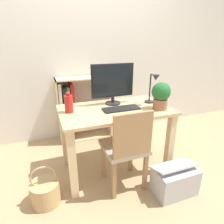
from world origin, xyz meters
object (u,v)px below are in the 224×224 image
basket (45,192)px  vase (69,103)px  desk_lamp (153,86)px  storage_box (175,180)px  keyboard (121,109)px  monitor (113,82)px  bookshelf (74,110)px  potted_plant (161,95)px  chair (126,147)px

basket → vase: bearing=45.6°
vase → desk_lamp: 0.92m
storage_box → keyboard: bearing=124.0°
monitor → storage_box: bearing=-63.3°
keyboard → bookshelf: bookshelf is taller
bookshelf → potted_plant: bearing=-54.8°
chair → vase: bearing=143.0°
monitor → storage_box: 1.17m
potted_plant → vase: bearing=165.8°
desk_lamp → potted_plant: 0.18m
chair → storage_box: (0.41, -0.23, -0.32)m
vase → bookshelf: bearing=78.4°
monitor → keyboard: monitor is taller
potted_plant → storage_box: 0.84m
chair → bookshelf: bearing=107.0°
monitor → vase: (-0.50, -0.11, -0.15)m
keyboard → vase: size_ratio=1.83×
potted_plant → basket: potted_plant is taller
basket → desk_lamp: bearing=12.4°
chair → bookshelf: bookshelf is taller
keyboard → potted_plant: (0.38, -0.13, 0.14)m
keyboard → basket: size_ratio=0.98×
keyboard → storage_box: 0.87m
potted_plant → chair: potted_plant is taller
vase → desk_lamp: (0.91, -0.05, 0.11)m
monitor → bookshelf: (-0.33, 0.70, -0.52)m
bookshelf → basket: (-0.48, -1.12, -0.34)m
keyboard → desk_lamp: 0.44m
desk_lamp → storage_box: desk_lamp is taller
storage_box → vase: bearing=144.4°
monitor → potted_plant: monitor is taller
vase → potted_plant: potted_plant is taller
potted_plant → basket: (-1.20, -0.09, -0.77)m
vase → monitor: bearing=12.2°
vase → basket: 0.84m
desk_lamp → bookshelf: 1.23m
monitor → basket: monitor is taller
chair → storage_box: 0.57m
potted_plant → storage_box: bearing=-94.4°
vase → chair: bearing=-40.5°
monitor → chair: 0.71m
basket → storage_box: bearing=-14.4°
storage_box → basket: bearing=165.6°
monitor → storage_box: (0.36, -0.73, -0.84)m
vase → storage_box: (0.86, -0.62, -0.69)m
chair → monitor: bearing=88.0°
desk_lamp → storage_box: (-0.04, -0.57, -0.79)m
potted_plant → chair: 0.63m
vase → potted_plant: 0.92m
storage_box → monitor: bearing=116.7°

